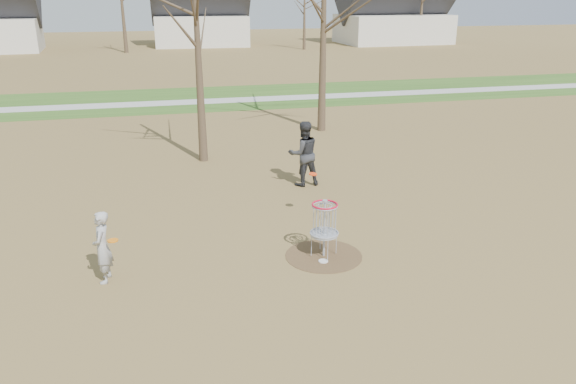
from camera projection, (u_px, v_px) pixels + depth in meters
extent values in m
plane|color=brown|center=(324.00, 256.00, 13.08)|extent=(160.00, 160.00, 0.00)
cube|color=#2D5119|center=(219.00, 98.00, 32.30)|extent=(160.00, 8.00, 0.01)
cube|color=#9E9E99|center=(221.00, 101.00, 31.38)|extent=(160.00, 1.50, 0.01)
cylinder|color=#47331E|center=(324.00, 256.00, 13.08)|extent=(1.80, 1.80, 0.01)
imported|color=#A2A2A2|center=(102.00, 247.00, 11.70)|extent=(0.45, 0.62, 1.57)
imported|color=#2C2E31|center=(304.00, 154.00, 17.52)|extent=(1.07, 0.87, 2.06)
cylinder|color=silver|center=(323.00, 261.00, 12.78)|extent=(0.22, 0.22, 0.02)
cylinder|color=#FF3D0D|center=(313.00, 174.00, 14.84)|extent=(0.22, 0.22, 0.05)
cylinder|color=orange|center=(113.00, 240.00, 11.51)|extent=(0.22, 0.22, 0.02)
cylinder|color=#9EA3AD|center=(324.00, 229.00, 12.85)|extent=(0.05, 0.05, 1.35)
cylinder|color=#9EA3AD|center=(324.00, 234.00, 12.89)|extent=(0.64, 0.64, 0.04)
torus|color=#9EA3AD|center=(325.00, 206.00, 12.65)|extent=(0.60, 0.60, 0.04)
torus|color=red|center=(325.00, 204.00, 12.64)|extent=(0.60, 0.60, 0.04)
cone|color=#382B1E|center=(198.00, 55.00, 19.16)|extent=(0.32, 0.32, 7.50)
cone|color=#382B1E|center=(323.00, 31.00, 23.38)|extent=(0.36, 0.36, 8.50)
cone|color=#382B1E|center=(122.00, 5.00, 54.20)|extent=(0.40, 0.40, 9.00)
cone|color=#382B1E|center=(304.00, 14.00, 57.52)|extent=(0.32, 0.32, 7.00)
cone|color=#382B1E|center=(422.00, 5.00, 62.13)|extent=(0.38, 0.38, 8.50)
cube|color=silver|center=(201.00, 31.00, 62.41)|extent=(10.24, 7.34, 3.20)
cube|color=silver|center=(393.00, 29.00, 65.34)|extent=(12.40, 8.62, 3.20)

